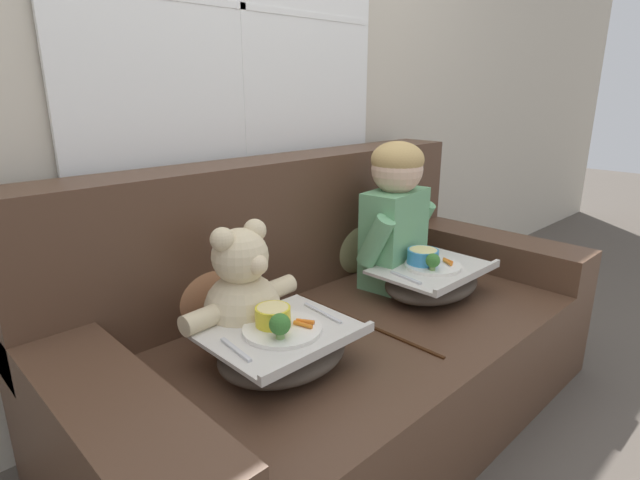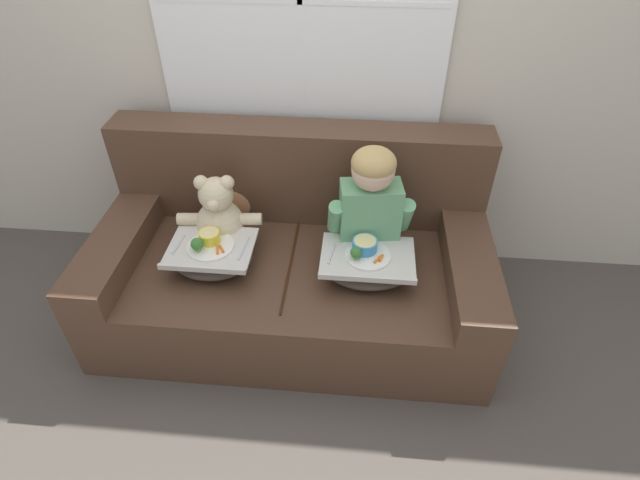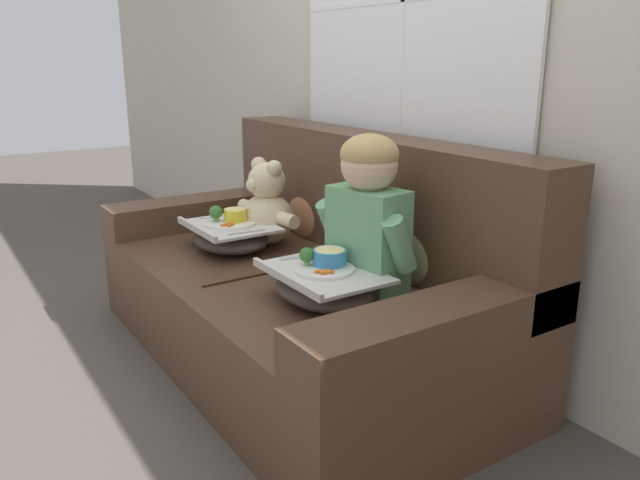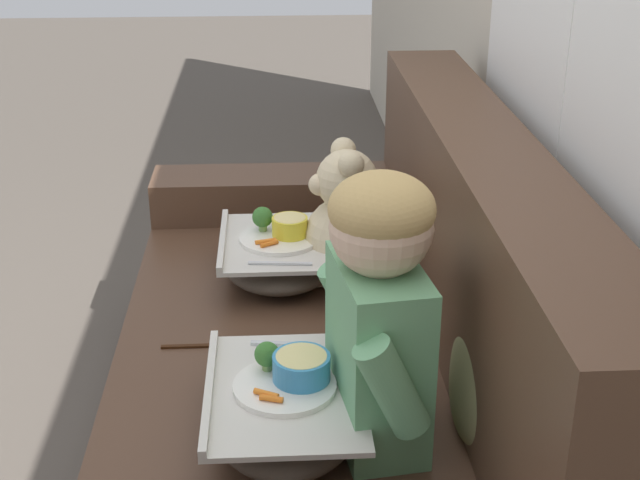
# 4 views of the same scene
# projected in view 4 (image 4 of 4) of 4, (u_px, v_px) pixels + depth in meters

# --- Properties ---
(ground_plane) EXTENTS (14.00, 14.00, 0.00)m
(ground_plane) POSITION_uv_depth(u_px,v_px,m) (319.00, 474.00, 2.36)
(ground_plane) COLOR #4C443D
(couch) EXTENTS (1.93, 1.00, 0.92)m
(couch) POSITION_uv_depth(u_px,v_px,m) (351.00, 373.00, 2.24)
(couch) COLOR #4C3323
(couch) RESTS_ON ground_plane
(throw_pillow_behind_child) EXTENTS (0.34, 0.16, 0.35)m
(throw_pillow_behind_child) POSITION_uv_depth(u_px,v_px,m) (484.00, 364.00, 1.81)
(throw_pillow_behind_child) COLOR #898456
(throw_pillow_behind_child) RESTS_ON couch
(throw_pillow_behind_teddy) EXTENTS (0.32, 0.16, 0.33)m
(throw_pillow_behind_teddy) POSITION_uv_depth(u_px,v_px,m) (424.00, 222.00, 2.49)
(throw_pillow_behind_teddy) COLOR #B2754C
(throw_pillow_behind_teddy) RESTS_ON couch
(child_figure) EXTENTS (0.42, 0.22, 0.58)m
(child_figure) POSITION_uv_depth(u_px,v_px,m) (379.00, 299.00, 1.74)
(child_figure) COLOR #66A370
(child_figure) RESTS_ON couch
(teddy_bear) EXTENTS (0.43, 0.30, 0.39)m
(teddy_bear) POSITION_uv_depth(u_px,v_px,m) (344.00, 222.00, 2.48)
(teddy_bear) COLOR beige
(teddy_bear) RESTS_ON couch
(lap_tray_child) EXTENTS (0.44, 0.32, 0.19)m
(lap_tray_child) POSITION_uv_depth(u_px,v_px,m) (285.00, 408.00, 1.83)
(lap_tray_child) COLOR #473D33
(lap_tray_child) RESTS_ON child_figure
(lap_tray_teddy) EXTENTS (0.40, 0.33, 0.20)m
(lap_tray_teddy) POSITION_uv_depth(u_px,v_px,m) (279.00, 256.00, 2.51)
(lap_tray_teddy) COLOR #473D33
(lap_tray_teddy) RESTS_ON teddy_bear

